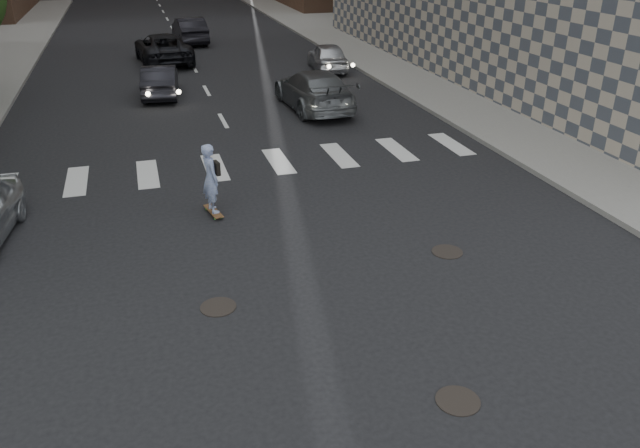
{
  "coord_description": "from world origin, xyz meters",
  "views": [
    {
      "loc": [
        -2.99,
        -9.13,
        6.66
      ],
      "look_at": [
        0.18,
        1.63,
        1.3
      ],
      "focal_mm": 35.0,
      "sensor_mm": 36.0,
      "label": 1
    }
  ],
  "objects_px": {
    "traffic_car_a": "(160,81)",
    "traffic_car_e": "(190,30)",
    "traffic_car_b": "(314,90)",
    "skateboarder": "(211,178)",
    "traffic_car_c": "(163,48)",
    "traffic_car_d": "(328,56)"
  },
  "relations": [
    {
      "from": "traffic_car_a",
      "to": "traffic_car_e",
      "type": "bearing_deg",
      "value": -95.54
    },
    {
      "from": "traffic_car_b",
      "to": "skateboarder",
      "type": "bearing_deg",
      "value": 57.6
    },
    {
      "from": "traffic_car_c",
      "to": "traffic_car_e",
      "type": "xyz_separation_m",
      "value": [
        2.01,
        6.0,
        0.01
      ]
    },
    {
      "from": "traffic_car_b",
      "to": "traffic_car_c",
      "type": "xyz_separation_m",
      "value": [
        -5.16,
        11.31,
        0.0
      ]
    },
    {
      "from": "traffic_car_c",
      "to": "traffic_car_b",
      "type": "bearing_deg",
      "value": 110.01
    },
    {
      "from": "traffic_car_a",
      "to": "traffic_car_c",
      "type": "height_order",
      "value": "traffic_car_c"
    },
    {
      "from": "traffic_car_d",
      "to": "skateboarder",
      "type": "bearing_deg",
      "value": 70.59
    },
    {
      "from": "traffic_car_e",
      "to": "traffic_car_c",
      "type": "bearing_deg",
      "value": 68.03
    },
    {
      "from": "skateboarder",
      "to": "traffic_car_e",
      "type": "bearing_deg",
      "value": 73.56
    },
    {
      "from": "skateboarder",
      "to": "traffic_car_d",
      "type": "bearing_deg",
      "value": 51.72
    },
    {
      "from": "traffic_car_b",
      "to": "traffic_car_e",
      "type": "xyz_separation_m",
      "value": [
        -3.15,
        17.31,
        0.02
      ]
    },
    {
      "from": "traffic_car_d",
      "to": "traffic_car_c",
      "type": "bearing_deg",
      "value": -21.81
    },
    {
      "from": "traffic_car_a",
      "to": "traffic_car_b",
      "type": "bearing_deg",
      "value": 151.55
    },
    {
      "from": "traffic_car_c",
      "to": "traffic_car_e",
      "type": "relative_size",
      "value": 1.17
    },
    {
      "from": "skateboarder",
      "to": "traffic_car_b",
      "type": "relative_size",
      "value": 0.35
    },
    {
      "from": "skateboarder",
      "to": "traffic_car_e",
      "type": "height_order",
      "value": "skateboarder"
    },
    {
      "from": "traffic_car_a",
      "to": "traffic_car_e",
      "type": "height_order",
      "value": "traffic_car_e"
    },
    {
      "from": "traffic_car_a",
      "to": "traffic_car_c",
      "type": "xyz_separation_m",
      "value": [
        0.62,
        7.42,
        0.11
      ]
    },
    {
      "from": "traffic_car_d",
      "to": "traffic_car_e",
      "type": "distance_m",
      "value": 11.89
    },
    {
      "from": "traffic_car_b",
      "to": "traffic_car_c",
      "type": "relative_size",
      "value": 0.95
    },
    {
      "from": "skateboarder",
      "to": "traffic_car_b",
      "type": "height_order",
      "value": "skateboarder"
    },
    {
      "from": "traffic_car_a",
      "to": "skateboarder",
      "type": "bearing_deg",
      "value": 97.75
    }
  ]
}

